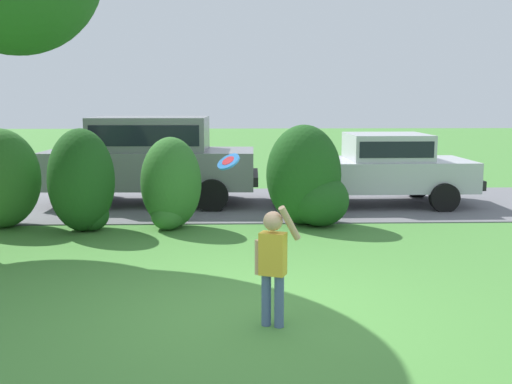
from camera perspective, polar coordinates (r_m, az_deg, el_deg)
ground_plane at (r=7.01m, az=-0.51°, el=-10.87°), size 80.00×80.00×0.00m
driveway_strip at (r=13.73m, az=-1.16°, el=-1.08°), size 28.00×4.40×0.02m
shrub_near_tree at (r=12.06m, az=-22.45°, el=1.17°), size 1.43×1.24×1.80m
shrub_centre_left at (r=11.31m, az=-15.69°, el=0.85°), size 1.15×1.30×1.81m
shrub_centre at (r=11.22m, az=-7.84°, el=0.58°), size 1.09×1.08×1.65m
shrub_centre_right at (r=11.45m, az=4.78°, el=0.98°), size 1.51×1.33×1.85m
parked_sedan at (r=13.78m, az=10.99°, el=2.32°), size 4.43×2.15×1.56m
parked_suv at (r=13.79m, az=-9.65°, el=3.32°), size 4.74×2.19×1.92m
child_thrower at (r=6.36m, az=1.57°, el=-6.15°), size 0.48×0.24×1.29m
frisbee at (r=7.22m, az=-2.55°, el=2.80°), size 0.31×0.27×0.25m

